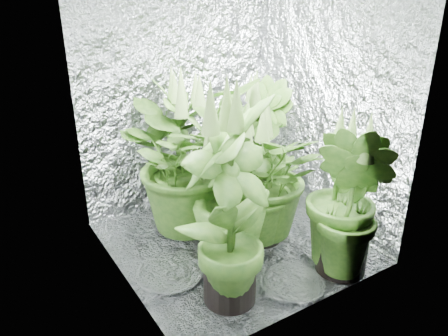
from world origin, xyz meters
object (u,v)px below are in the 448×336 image
at_px(plant_a, 186,158).
at_px(plant_e, 263,175).
at_px(plant_c, 259,150).
at_px(plant_b, 179,150).
at_px(circulation_fan, 252,177).
at_px(plant_f, 230,207).
at_px(plant_d, 230,196).
at_px(plant_g, 348,202).

distance_m(plant_a, plant_e, 0.57).
bearing_deg(plant_c, plant_e, -122.96).
bearing_deg(plant_a, plant_e, -49.76).
xyz_separation_m(plant_b, circulation_fan, (0.69, -0.03, -0.39)).
bearing_deg(plant_b, plant_f, -103.19).
bearing_deg(plant_a, plant_b, 73.81).
bearing_deg(plant_f, plant_d, 56.59).
distance_m(plant_c, plant_f, 1.13).
bearing_deg(plant_f, plant_g, -10.67).
xyz_separation_m(plant_a, plant_g, (0.58, -1.02, -0.07)).
relative_size(plant_b, plant_e, 1.09).
xyz_separation_m(plant_a, plant_f, (-0.19, -0.87, 0.05)).
height_order(plant_c, circulation_fan, plant_c).
relative_size(plant_c, plant_g, 1.03).
relative_size(plant_f, plant_g, 1.20).
bearing_deg(plant_e, plant_d, -169.88).
bearing_deg(plant_a, plant_f, -102.27).
bearing_deg(plant_f, plant_c, 45.32).
height_order(plant_a, plant_d, plant_a).
height_order(plant_a, plant_b, plant_a).
relative_size(plant_f, circulation_fan, 3.92).
relative_size(plant_c, plant_d, 1.13).
distance_m(plant_b, circulation_fan, 0.80).
distance_m(plant_b, plant_d, 0.75).
bearing_deg(plant_c, plant_g, -91.21).
bearing_deg(plant_g, plant_c, 88.79).
height_order(plant_c, plant_d, plant_c).
height_order(plant_a, plant_f, plant_f).
xyz_separation_m(plant_d, plant_g, (0.52, -0.53, 0.05)).
relative_size(plant_a, circulation_fan, 3.88).
distance_m(plant_e, plant_g, 0.62).
bearing_deg(plant_g, plant_a, 119.69).
distance_m(plant_d, plant_f, 0.49).
bearing_deg(circulation_fan, plant_e, -143.61).
bearing_deg(plant_g, plant_e, 110.06).
relative_size(plant_c, plant_e, 1.06).
bearing_deg(plant_c, plant_a, 172.99).
bearing_deg(plant_b, plant_c, -32.69).
height_order(plant_g, circulation_fan, plant_g).
relative_size(plant_e, plant_f, 0.81).
bearing_deg(circulation_fan, plant_g, -121.07).
xyz_separation_m(plant_c, circulation_fan, (0.17, 0.31, -0.39)).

